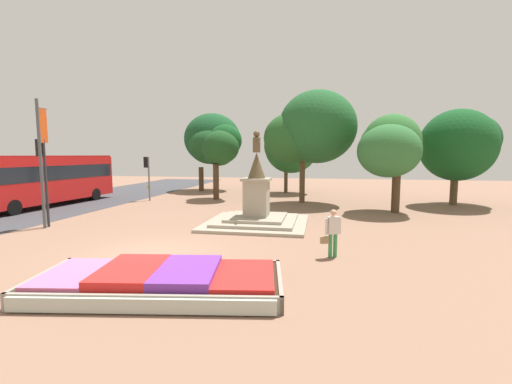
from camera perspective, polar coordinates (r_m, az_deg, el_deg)
ground_plane at (r=12.50m, az=-17.01°, el=-9.91°), size 79.71×79.71×0.00m
flower_planter at (r=9.21m, az=-15.89°, el=-14.09°), size 6.51×3.62×0.60m
statue_monument at (r=16.84m, az=0.09°, el=-2.84°), size 4.90×4.90×4.57m
traffic_light_mid_block at (r=18.93m, az=-31.96°, el=3.64°), size 0.41×0.29×4.14m
traffic_light_far_corner at (r=26.72m, az=-17.66°, el=3.45°), size 0.42×0.31×3.27m
banner_pole at (r=18.63m, az=-32.19°, el=4.56°), size 0.14×0.69×5.94m
city_bus at (r=26.54m, az=-32.28°, el=2.05°), size 3.08×11.34×3.37m
pedestrian_with_handbag at (r=11.71m, az=12.63°, el=-6.32°), size 0.68×0.42×1.62m
park_tree_far_left at (r=24.22m, az=9.16°, el=10.19°), size 6.35×5.30×7.82m
park_tree_behind_statue at (r=30.75m, az=5.56°, el=7.44°), size 4.78×4.26×6.31m
park_tree_far_right at (r=26.44m, az=-5.80°, el=7.54°), size 3.25×3.64×5.72m
park_tree_street_side at (r=26.96m, az=31.14°, el=6.89°), size 5.40×5.79×6.40m
park_tree_mid_canopy at (r=21.83m, az=21.38°, el=7.11°), size 3.79×4.40×5.84m
park_tree_distant at (r=33.00m, az=-7.38°, el=8.46°), size 5.36×5.81×7.35m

